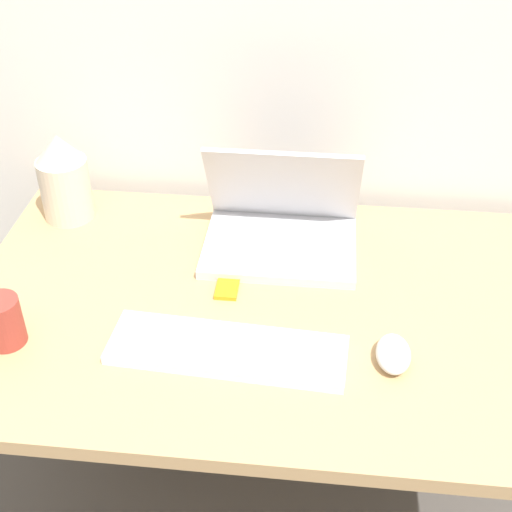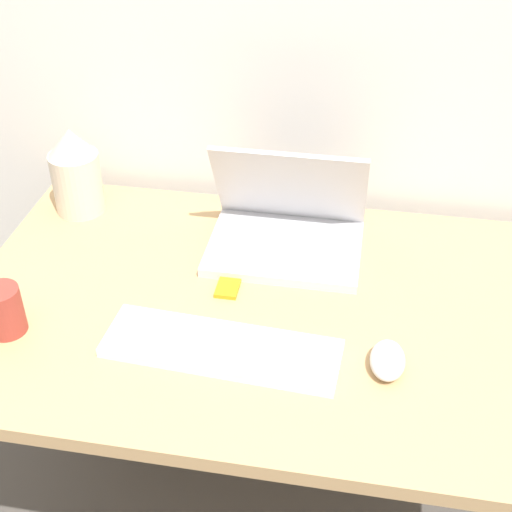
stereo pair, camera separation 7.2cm
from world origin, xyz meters
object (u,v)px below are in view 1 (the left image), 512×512
Objects in this scene: laptop at (281,225)px; mouse at (393,354)px; vase at (64,178)px; mug at (3,321)px; keyboard at (227,350)px; mp3_player at (227,289)px.

laptop is 3.29× the size of mouse.
vase is 2.15× the size of mug.
vase is (-0.49, 0.06, 0.05)m from laptop.
keyboard is (-0.07, -0.35, -0.04)m from laptop.
mug reaches higher than mp3_player.
vase is at bearing 92.77° from mug.
laptop is at bearing -7.37° from vase.
keyboard is 4.41× the size of mouse.
mp3_player is (0.40, -0.24, -0.10)m from vase.
mouse is at bearing -29.22° from vase.
laptop reaches higher than mp3_player.
vase reaches higher than mp3_player.
mouse is 0.48× the size of vase.
vase is (-0.42, 0.41, 0.09)m from keyboard.
laptop is 0.36m from keyboard.
mug is at bearing -153.77° from mp3_player.
mp3_player is (-0.03, 0.18, -0.01)m from keyboard.
keyboard is at bearing -177.73° from mouse.
laptop is 5.48× the size of mp3_player.
keyboard is at bearing 1.46° from mug.
mouse reaches higher than mp3_player.
keyboard reaches higher than mp3_player.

